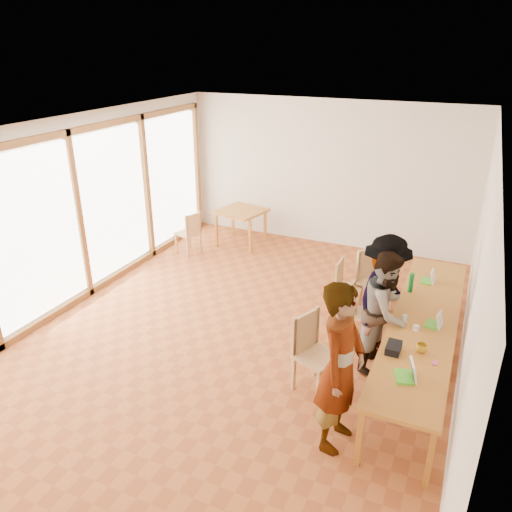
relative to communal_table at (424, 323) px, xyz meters
The scene contains 25 objects.
ground 2.60m from the communal_table, behind, with size 8.00×8.00×0.00m, color #AC5929.
wall_back 4.69m from the communal_table, 122.74° to the left, with size 6.00×0.10×3.00m, color beige.
wall_front 4.88m from the communal_table, 121.30° to the right, with size 6.00×0.10×3.00m, color beige.
wall_right 0.95m from the communal_table, 12.61° to the right, with size 0.10×8.00×3.00m, color beige.
window_wall 5.52m from the communal_table, behind, with size 0.10×8.00×3.00m, color white.
ceiling 3.41m from the communal_table, behind, with size 6.00×8.00×0.04m, color white.
communal_table is the anchor object (origin of this frame).
side_table 5.13m from the communal_table, 142.95° to the left, with size 0.90×0.90×0.75m.
chair_near 1.51m from the communal_table, 142.76° to the right, with size 0.62×0.62×0.54m.
chair_mid 1.13m from the communal_table, 154.59° to the left, with size 0.42×0.42×0.43m.
chair_far 1.78m from the communal_table, 139.24° to the left, with size 0.40×0.40×0.45m.
chair_empty 1.72m from the communal_table, 124.77° to the left, with size 0.63×0.63×0.54m.
chair_spare 5.24m from the communal_table, 155.61° to the left, with size 0.51×0.51×0.47m.
person_near 1.84m from the communal_table, 110.71° to the right, with size 0.70×0.46×1.91m, color gray.
person_mid 0.50m from the communal_table, 167.37° to the right, with size 0.80×0.62×1.64m, color gray.
person_far 0.62m from the communal_table, 159.99° to the left, with size 1.12×0.65×1.74m, color gray.
laptop_near 1.31m from the communal_table, 90.29° to the right, with size 0.28×0.30×0.21m.
laptop_mid 0.20m from the communal_table, 32.00° to the right, with size 0.22×0.25×0.19m.
laptop_far 1.17m from the communal_table, 93.48° to the left, with size 0.20×0.23×0.19m.
yellow_mug 0.76m from the communal_table, 85.64° to the right, with size 0.13×0.13×0.10m, color #C28E15.
green_bottle 0.81m from the communal_table, 111.24° to the left, with size 0.07×0.07×0.28m, color #147E2D.
clear_glass 0.28m from the communal_table, 147.85° to the right, with size 0.07×0.07×0.09m, color silver.
condiment_cup 0.31m from the communal_table, 102.50° to the right, with size 0.08×0.08×0.06m, color white.
pink_phone 0.95m from the communal_table, 76.14° to the right, with size 0.05×0.10×0.01m, color #DF4486.
black_pouch 0.90m from the communal_table, 105.40° to the right, with size 0.16×0.26×0.09m, color black.
Camera 1 is at (2.80, -5.79, 4.03)m, focal length 35.00 mm.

